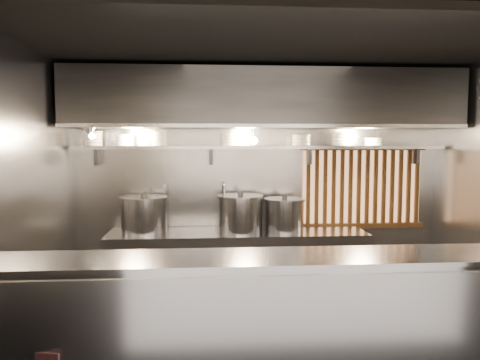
{
  "coord_description": "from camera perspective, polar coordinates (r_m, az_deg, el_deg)",
  "views": [
    {
      "loc": [
        -0.67,
        -4.26,
        1.97
      ],
      "look_at": [
        -0.31,
        0.55,
        1.55
      ],
      "focal_mm": 35.0,
      "sensor_mm": 36.0,
      "label": 1
    }
  ],
  "objects": [
    {
      "name": "bowl_stack_1",
      "position": [
        5.66,
        -13.81,
        4.74
      ],
      "size": [
        0.23,
        0.23,
        0.13
      ],
      "color": "silver",
      "rests_on": "bowl_shelf"
    },
    {
      "name": "wood_screen",
      "position": [
        6.07,
        14.69,
        -0.81
      ],
      "size": [
        1.56,
        0.09,
        1.04
      ],
      "color": "#FFB572",
      "rests_on": "wall_back"
    },
    {
      "name": "stock_pot_left",
      "position": [
        5.54,
        -11.62,
        -4.12
      ],
      "size": [
        0.71,
        0.71,
        0.46
      ],
      "rotation": [
        0.0,
        0.0,
        0.34
      ],
      "color": "#97979D",
      "rests_on": "cooking_bench"
    },
    {
      "name": "stock_pot_mid",
      "position": [
        5.45,
        0.07,
        -4.09
      ],
      "size": [
        0.65,
        0.65,
        0.47
      ],
      "rotation": [
        0.0,
        0.0,
        -0.25
      ],
      "color": "#97979D",
      "rests_on": "cooking_bench"
    },
    {
      "name": "wall_back",
      "position": [
        5.83,
        2.36,
        -0.69
      ],
      "size": [
        4.5,
        0.0,
        4.5
      ],
      "primitive_type": "plane",
      "rotation": [
        1.57,
        0.0,
        0.0
      ],
      "color": "gray",
      "rests_on": "floor"
    },
    {
      "name": "heat_lamp",
      "position": [
        5.26,
        -17.86,
        5.75
      ],
      "size": [
        0.25,
        0.35,
        0.2
      ],
      "color": "#97979D",
      "rests_on": "exhaust_hood"
    },
    {
      "name": "stock_pot_right",
      "position": [
        5.53,
        5.44,
        -4.21
      ],
      "size": [
        0.48,
        0.48,
        0.43
      ],
      "rotation": [
        0.0,
        0.0,
        0.01
      ],
      "color": "#97979D",
      "rests_on": "cooking_bench"
    },
    {
      "name": "bowl_stack_3",
      "position": [
        5.59,
        -1.13,
        5.07
      ],
      "size": [
        0.24,
        0.24,
        0.17
      ],
      "color": "silver",
      "rests_on": "bowl_shelf"
    },
    {
      "name": "bowl_stack_0",
      "position": [
        5.73,
        -17.53,
        4.84
      ],
      "size": [
        0.24,
        0.24,
        0.17
      ],
      "color": "silver",
      "rests_on": "bowl_shelf"
    },
    {
      "name": "wall_left",
      "position": [
        4.58,
        -24.42,
        -2.68
      ],
      "size": [
        0.0,
        3.0,
        3.0
      ],
      "primitive_type": "plane",
      "rotation": [
        1.57,
        0.0,
        1.57
      ],
      "color": "gray",
      "rests_on": "floor"
    },
    {
      "name": "serving_counter",
      "position": [
        3.65,
        7.01,
        -17.74
      ],
      "size": [
        4.5,
        0.56,
        1.13
      ],
      "color": "#97979D",
      "rests_on": "floor"
    },
    {
      "name": "floor",
      "position": [
        4.74,
        4.53,
        -19.64
      ],
      "size": [
        4.5,
        4.5,
        0.0
      ],
      "primitive_type": "plane",
      "color": "black",
      "rests_on": "ground"
    },
    {
      "name": "pendant_bulb",
      "position": [
        5.49,
        1.71,
        4.83
      ],
      "size": [
        0.09,
        0.09,
        0.19
      ],
      "color": "#2D2D30",
      "rests_on": "exhaust_hood"
    },
    {
      "name": "bowl_stack_6",
      "position": [
        5.95,
        15.96,
        4.51
      ],
      "size": [
        0.23,
        0.23,
        0.09
      ],
      "color": "silver",
      "rests_on": "bowl_shelf"
    },
    {
      "name": "bowl_shelf",
      "position": [
        5.62,
        2.59,
        4.0
      ],
      "size": [
        4.4,
        0.34,
        0.04
      ],
      "primitive_type": "cube",
      "color": "#97979D",
      "rests_on": "wall_back"
    },
    {
      "name": "cooking_bench",
      "position": [
        5.61,
        -0.32,
        -10.79
      ],
      "size": [
        3.0,
        0.7,
        0.9
      ],
      "primitive_type": "cube",
      "color": "#97979D",
      "rests_on": "floor"
    },
    {
      "name": "bowl_stack_2",
      "position": [
        5.61,
        -9.86,
        5.0
      ],
      "size": [
        0.2,
        0.2,
        0.17
      ],
      "color": "silver",
      "rests_on": "bowl_shelf"
    },
    {
      "name": "ceiling",
      "position": [
        4.39,
        4.79,
        15.79
      ],
      "size": [
        4.5,
        4.5,
        0.0
      ],
      "primitive_type": "plane",
      "rotation": [
        3.14,
        0.0,
        0.0
      ],
      "color": "black",
      "rests_on": "wall_back"
    },
    {
      "name": "faucet_left",
      "position": [
        5.69,
        -9.08,
        -1.84
      ],
      "size": [
        0.04,
        0.3,
        0.5
      ],
      "color": "silver",
      "rests_on": "wall_back"
    },
    {
      "name": "faucet_right",
      "position": [
        5.67,
        -2.01,
        -1.8
      ],
      "size": [
        0.04,
        0.3,
        0.5
      ],
      "color": "silver",
      "rests_on": "wall_back"
    },
    {
      "name": "bowl_stack_5",
      "position": [
        5.82,
        12.09,
        4.96
      ],
      "size": [
        0.21,
        0.21,
        0.17
      ],
      "color": "silver",
      "rests_on": "bowl_shelf"
    },
    {
      "name": "exhaust_hood",
      "position": [
        5.42,
        2.9,
        9.72
      ],
      "size": [
        4.4,
        0.81,
        0.65
      ],
      "color": "#2D2D30",
      "rests_on": "ceiling"
    },
    {
      "name": "bowl_stack_4",
      "position": [
        5.7,
        7.5,
        4.84
      ],
      "size": [
        0.23,
        0.23,
        0.13
      ],
      "color": "silver",
      "rests_on": "bowl_shelf"
    }
  ]
}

